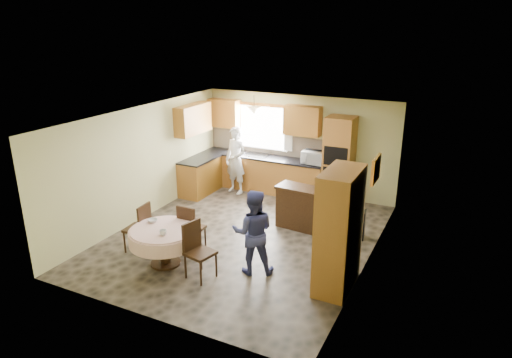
{
  "coord_description": "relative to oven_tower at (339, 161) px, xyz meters",
  "views": [
    {
      "loc": [
        3.95,
        -7.48,
        4.17
      ],
      "look_at": [
        0.13,
        0.3,
        1.19
      ],
      "focal_mm": 32.0,
      "sensor_mm": 36.0,
      "label": 1
    }
  ],
  "objects": [
    {
      "name": "wall_cab_left",
      "position": [
        -3.2,
        0.15,
        0.85
      ],
      "size": [
        0.85,
        0.33,
        0.72
      ],
      "primitive_type": "cube",
      "color": "#BB7A2E",
      "rests_on": "wall_back"
    },
    {
      "name": "chair_back",
      "position": [
        -1.79,
        -3.67,
        -0.53
      ],
      "size": [
        0.42,
        0.42,
        0.95
      ],
      "rotation": [
        0.0,
        0.0,
        3.16
      ],
      "color": "#39230F",
      "rests_on": "floor"
    },
    {
      "name": "bowl_sideboard",
      "position": [
        -0.47,
        -1.74,
        -0.18
      ],
      "size": [
        0.22,
        0.22,
        0.05
      ],
      "primitive_type": "imported",
      "rotation": [
        0.0,
        0.0,
        0.18
      ],
      "color": "#B2B2B2",
      "rests_on": "sideboard"
    },
    {
      "name": "wall_right",
      "position": [
        1.35,
        -2.69,
        0.19
      ],
      "size": [
        0.02,
        6.0,
        2.5
      ],
      "primitive_type": "cube",
      "color": "tan",
      "rests_on": "floor"
    },
    {
      "name": "chair_right",
      "position": [
        -1.17,
        -4.37,
        -0.51
      ],
      "size": [
        0.52,
        0.52,
        1.0
      ],
      "rotation": [
        0.0,
        0.0,
        1.35
      ],
      "color": "#39230F",
      "rests_on": "floor"
    },
    {
      "name": "wall_back",
      "position": [
        -1.15,
        0.31,
        0.19
      ],
      "size": [
        5.0,
        0.02,
        2.5
      ],
      "primitive_type": "cube",
      "color": "tan",
      "rests_on": "floor"
    },
    {
      "name": "dining_table",
      "position": [
        -1.92,
        -4.28,
        -0.51
      ],
      "size": [
        1.24,
        1.24,
        0.7
      ],
      "color": "#39230F",
      "rests_on": "floor"
    },
    {
      "name": "window",
      "position": [
        -2.15,
        0.29,
        0.54
      ],
      "size": [
        1.4,
        0.03,
        1.1
      ],
      "primitive_type": "cube",
      "color": "white",
      "rests_on": "wall_back"
    },
    {
      "name": "person_sink",
      "position": [
        -2.55,
        -0.45,
        -0.2
      ],
      "size": [
        0.71,
        0.55,
        1.72
      ],
      "primitive_type": "imported",
      "rotation": [
        0.0,
        0.0,
        -0.25
      ],
      "color": "silver",
      "rests_on": "floor"
    },
    {
      "name": "oven_lower",
      "position": [
        0.0,
        -0.31,
        -0.31
      ],
      "size": [
        0.56,
        0.01,
        0.45
      ],
      "primitive_type": "cube",
      "color": "black",
      "rests_on": "oven_tower"
    },
    {
      "name": "bowl_table",
      "position": [
        -2.28,
        -4.13,
        -0.33
      ],
      "size": [
        0.2,
        0.2,
        0.05
      ],
      "primitive_type": "imported",
      "rotation": [
        0.0,
        0.0,
        0.13
      ],
      "color": "#B2B2B2",
      "rests_on": "dining_table"
    },
    {
      "name": "wall_cab_right",
      "position": [
        -1.0,
        0.15,
        0.85
      ],
      "size": [
        0.9,
        0.33,
        0.72
      ],
      "primitive_type": "cube",
      "color": "#BB7A2E",
      "rests_on": "wall_back"
    },
    {
      "name": "floor",
      "position": [
        -1.15,
        -2.69,
        -1.06
      ],
      "size": [
        5.0,
        6.0,
        0.01
      ],
      "primitive_type": "cube",
      "color": "brown",
      "rests_on": "ground"
    },
    {
      "name": "cupboard",
      "position": [
        1.07,
        -3.63,
        -0.05
      ],
      "size": [
        0.53,
        1.06,
        2.03
      ],
      "primitive_type": "cube",
      "color": "#BF7433",
      "rests_on": "floor"
    },
    {
      "name": "wall_cab_side",
      "position": [
        -3.48,
        -0.89,
        0.85
      ],
      "size": [
        0.33,
        1.2,
        0.72
      ],
      "primitive_type": "cube",
      "color": "#BB7A2E",
      "rests_on": "wall_left"
    },
    {
      "name": "sideboard",
      "position": [
        -0.2,
        -1.74,
        -0.63
      ],
      "size": [
        1.25,
        0.61,
        0.86
      ],
      "primitive_type": "cube",
      "rotation": [
        0.0,
        0.0,
        -0.1
      ],
      "color": "#39230F",
      "rests_on": "floor"
    },
    {
      "name": "oven_tower",
      "position": [
        0.0,
        0.0,
        0.0
      ],
      "size": [
        0.66,
        0.62,
        2.12
      ],
      "primitive_type": "cube",
      "color": "#BF7433",
      "rests_on": "floor"
    },
    {
      "name": "framed_picture",
      "position": [
        1.32,
        -2.32,
        0.64
      ],
      "size": [
        0.06,
        0.57,
        0.47
      ],
      "color": "gold",
      "rests_on": "wall_right"
    },
    {
      "name": "microwave",
      "position": [
        -0.61,
        -0.04,
        0.02
      ],
      "size": [
        0.57,
        0.39,
        0.31
      ],
      "primitive_type": "imported",
      "rotation": [
        0.0,
        0.0,
        -0.01
      ],
      "color": "silver",
      "rests_on": "counter_back"
    },
    {
      "name": "cup_table",
      "position": [
        -1.77,
        -4.49,
        -0.31
      ],
      "size": [
        0.15,
        0.15,
        0.1
      ],
      "primitive_type": "imported",
      "rotation": [
        0.0,
        0.0,
        -0.25
      ],
      "color": "#B2B2B2",
      "rests_on": "dining_table"
    },
    {
      "name": "curtain_right",
      "position": [
        -1.4,
        0.24,
        0.59
      ],
      "size": [
        0.22,
        0.02,
        1.15
      ],
      "primitive_type": "cube",
      "color": "white",
      "rests_on": "wall_back"
    },
    {
      "name": "bottle_sideboard",
      "position": [
        0.12,
        -1.74,
        -0.04
      ],
      "size": [
        0.13,
        0.13,
        0.32
      ],
      "primitive_type": "imported",
      "rotation": [
        0.0,
        0.0,
        0.03
      ],
      "color": "silver",
      "rests_on": "sideboard"
    },
    {
      "name": "oven_upper",
      "position": [
        0.0,
        -0.31,
        0.19
      ],
      "size": [
        0.56,
        0.01,
        0.45
      ],
      "primitive_type": "cube",
      "color": "black",
      "rests_on": "oven_tower"
    },
    {
      "name": "pendant",
      "position": [
        -2.15,
        -0.19,
        1.06
      ],
      "size": [
        0.36,
        0.36,
        0.18
      ],
      "primitive_type": "cone",
      "rotation": [
        3.14,
        0.0,
        0.0
      ],
      "color": "beige",
      "rests_on": "ceiling"
    },
    {
      "name": "person_dining",
      "position": [
        -0.38,
        -3.81,
        -0.3
      ],
      "size": [
        0.91,
        0.83,
        1.52
      ],
      "primitive_type": "imported",
      "rotation": [
        0.0,
        0.0,
        3.57
      ],
      "color": "navy",
      "rests_on": "floor"
    },
    {
      "name": "space_heater",
      "position": [
        0.86,
        -1.68,
        -0.76
      ],
      "size": [
        0.47,
        0.36,
        0.59
      ],
      "primitive_type": "cube",
      "rotation": [
        0.0,
        0.0,
        0.15
      ],
      "color": "black",
      "rests_on": "floor"
    },
    {
      "name": "curtain_left",
      "position": [
        -2.9,
        0.24,
        0.59
      ],
      "size": [
        0.22,
        0.02,
        1.15
      ],
      "primitive_type": "cube",
      "color": "white",
      "rests_on": "wall_back"
    },
    {
      "name": "counter_back",
      "position": [
        -2.0,
        0.01,
        -0.16
      ],
      "size": [
        3.3,
        0.64,
        0.04
      ],
      "primitive_type": "cube",
      "color": "black",
      "rests_on": "base_cab_back"
    },
    {
      "name": "wall_left",
      "position": [
        -3.65,
        -2.69,
        0.19
      ],
      "size": [
        0.02,
        6.0,
        2.5
      ],
      "primitive_type": "cube",
      "color": "tan",
      "rests_on": "floor"
    },
    {
      "name": "ceiling",
      "position": [
        -1.15,
        -2.69,
        1.44
      ],
      "size": [
        5.0,
        6.0,
        0.01
      ],
      "primitive_type": "cube",
      "color": "white",
      "rests_on": "wall_back"
    },
    {
      "name": "chair_left",
      "position": [
        -2.64,
        -4.07,
        -0.53
      ],
      "size": [
        0.45,
        0.45,
        0.97
      ],
      "rotation": [
        0.0,
        0.0,
        -1.49
      ],
      "color": "#39230F",
      "rests_on": "floor"
    },
    {
      "name": "base_cab_back",
      "position": [
        -2.0,
        0.01,
        -0.62
      ],
      "size": [
        3.3,
        0.6,
        0.88
      ],
      "primitive_type": "cube",
      "color": "#BF7433",
      "rests_on": "floor"
    },
    {
      "name": "base_cab_left",
      "position": [
        -3.35,
        -0.89,
        -0.62
      ],
      "size": [
        0.6,
        1.2,
        0.88
      ],
      "primitive_type": "cube",
      "color": "#BF7433",
      "rests_on": "floor"
    },
    {
      "name": "counter_left",
      "position": [
        -3.35,
        -0.89,
        -0.16
      ],
      "size": [
        0.64,
        1.2,
        0.04
      ],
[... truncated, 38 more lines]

